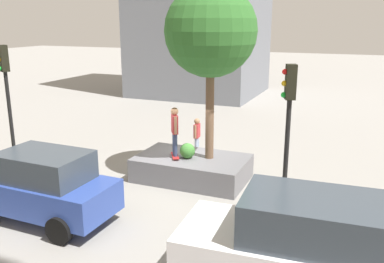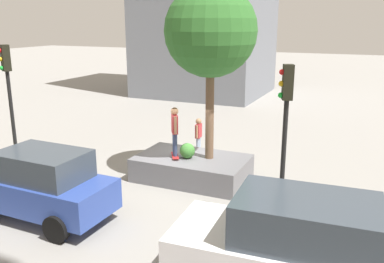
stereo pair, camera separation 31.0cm
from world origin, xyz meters
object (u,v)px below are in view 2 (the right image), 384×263
at_px(planter_ledge, 192,168).
at_px(skateboarder, 175,128).
at_px(skateboard, 175,156).
at_px(traffic_light_corner, 9,89).
at_px(passerby_with_bag, 198,134).
at_px(plaza_tree, 211,32).
at_px(sedan_parked, 41,184).
at_px(police_car, 295,250).
at_px(traffic_light_median, 285,120).

height_order(planter_ledge, skateboarder, skateboarder).
relative_size(planter_ledge, skateboard, 4.72).
bearing_deg(skateboarder, planter_ledge, -152.94).
distance_m(traffic_light_corner, passerby_with_bag, 7.21).
xyz_separation_m(planter_ledge, skateboard, (0.52, 0.26, 0.46)).
relative_size(plaza_tree, sedan_parked, 1.34).
height_order(skateboard, police_car, police_car).
height_order(planter_ledge, police_car, police_car).
relative_size(police_car, traffic_light_median, 1.11).
height_order(planter_ledge, passerby_with_bag, passerby_with_bag).
height_order(skateboarder, passerby_with_bag, skateboarder).
height_order(plaza_tree, traffic_light_median, plaza_tree).
bearing_deg(planter_ledge, traffic_light_corner, 22.66).
bearing_deg(police_car, passerby_with_bag, -55.57).
relative_size(planter_ledge, sedan_parked, 0.89).
xyz_separation_m(planter_ledge, passerby_with_bag, (0.88, -2.64, 0.47)).
bearing_deg(plaza_tree, traffic_light_median, 139.94).
height_order(plaza_tree, passerby_with_bag, plaza_tree).
bearing_deg(sedan_parked, police_car, 173.85).
relative_size(planter_ledge, passerby_with_bag, 2.49).
distance_m(skateboarder, sedan_parked, 4.65).
relative_size(plaza_tree, skateboard, 7.15).
xyz_separation_m(plaza_tree, traffic_light_corner, (6.17, 2.48, -1.87)).
bearing_deg(traffic_light_median, skateboard, -27.19).
distance_m(traffic_light_corner, traffic_light_median, 9.14).
bearing_deg(planter_ledge, skateboarder, 27.06).
height_order(police_car, passerby_with_bag, police_car).
xyz_separation_m(traffic_light_corner, passerby_with_bag, (-4.72, -4.97, -2.24)).
distance_m(planter_ledge, traffic_light_median, 4.96).
bearing_deg(sedan_parked, traffic_light_median, -162.12).
distance_m(police_car, traffic_light_corner, 10.57).
relative_size(plaza_tree, skateboarder, 3.41).
relative_size(skateboarder, traffic_light_median, 0.38).
bearing_deg(skateboard, passerby_with_bag, -82.82).
distance_m(planter_ledge, skateboard, 0.74).
xyz_separation_m(skateboard, sedan_parked, (2.08, 4.07, 0.13)).
xyz_separation_m(planter_ledge, police_car, (-4.41, 5.09, 0.70)).
distance_m(skateboard, passerby_with_bag, 2.92).
height_order(planter_ledge, sedan_parked, sedan_parked).
relative_size(traffic_light_corner, traffic_light_median, 1.06).
bearing_deg(passerby_with_bag, plaza_tree, 120.33).
bearing_deg(skateboard, traffic_light_corner, 22.20).
height_order(plaza_tree, skateboard, plaza_tree).
bearing_deg(traffic_light_corner, skateboarder, -157.80).
relative_size(skateboard, skateboarder, 0.48).
height_order(skateboarder, traffic_light_median, traffic_light_median).
distance_m(plaza_tree, police_car, 7.56).
bearing_deg(passerby_with_bag, skateboard, 97.18).
bearing_deg(traffic_light_median, police_car, 107.60).
distance_m(plaza_tree, traffic_light_corner, 6.91).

